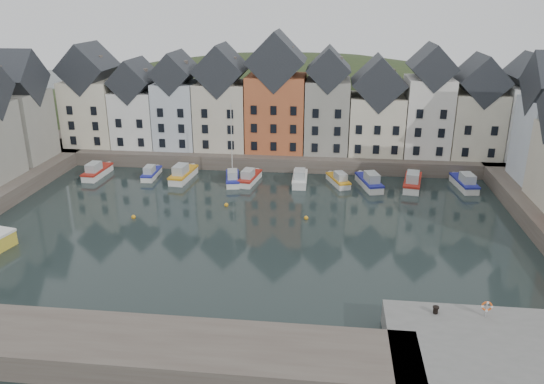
% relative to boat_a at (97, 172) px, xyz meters
% --- Properties ---
extents(ground, '(260.00, 260.00, 0.00)m').
position_rel_boat_a_xyz_m(ground, '(24.64, -17.19, -0.73)').
color(ground, black).
rests_on(ground, ground).
extents(far_quay, '(90.00, 16.00, 2.00)m').
position_rel_boat_a_xyz_m(far_quay, '(24.64, 12.81, 0.27)').
color(far_quay, '#4F443D').
rests_on(far_quay, ground).
extents(near_quay, '(18.00, 10.00, 2.00)m').
position_rel_boat_a_xyz_m(near_quay, '(46.64, -37.19, 0.27)').
color(near_quay, '#60605E').
rests_on(near_quay, ground).
extents(near_wall, '(50.00, 6.00, 2.00)m').
position_rel_boat_a_xyz_m(near_wall, '(14.64, -39.19, 0.27)').
color(near_wall, '#4F443D').
rests_on(near_wall, ground).
extents(hillside, '(153.60, 70.40, 64.00)m').
position_rel_boat_a_xyz_m(hillside, '(24.66, 38.81, -18.69)').
color(hillside, '#24351A').
rests_on(hillside, ground).
extents(far_terrace, '(72.37, 8.16, 17.78)m').
position_rel_boat_a_xyz_m(far_terrace, '(27.85, 10.81, 8.15)').
color(far_terrace, beige).
rests_on(far_terrace, far_quay).
extents(mooring_buoys, '(20.50, 5.50, 0.50)m').
position_rel_boat_a_xyz_m(mooring_buoys, '(20.64, -11.86, -0.58)').
color(mooring_buoys, orange).
rests_on(mooring_buoys, ground).
extents(boat_a, '(2.24, 6.46, 2.45)m').
position_rel_boat_a_xyz_m(boat_a, '(0.00, 0.00, 0.00)').
color(boat_a, silver).
rests_on(boat_a, ground).
extents(boat_b, '(1.84, 5.41, 2.06)m').
position_rel_boat_a_xyz_m(boat_b, '(7.86, 0.47, -0.12)').
color(boat_b, silver).
rests_on(boat_b, ground).
extents(boat_c, '(2.71, 6.95, 2.61)m').
position_rel_boat_a_xyz_m(boat_c, '(12.63, 0.03, 0.05)').
color(boat_c, silver).
rests_on(boat_c, ground).
extents(boat_d, '(2.89, 6.03, 11.06)m').
position_rel_boat_a_xyz_m(boat_d, '(19.85, -0.60, -0.01)').
color(boat_d, silver).
rests_on(boat_d, ground).
extents(boat_e, '(2.73, 6.14, 2.28)m').
position_rel_boat_a_xyz_m(boat_e, '(22.15, -0.13, -0.05)').
color(boat_e, silver).
rests_on(boat_e, ground).
extents(boat_f, '(2.08, 6.30, 2.40)m').
position_rel_boat_a_xyz_m(boat_f, '(29.10, 0.25, -0.01)').
color(boat_f, silver).
rests_on(boat_f, ground).
extents(boat_g, '(3.53, 5.72, 2.10)m').
position_rel_boat_a_xyz_m(boat_g, '(34.41, 0.42, -0.10)').
color(boat_g, silver).
rests_on(boat_g, ground).
extents(boat_h, '(3.69, 6.86, 2.52)m').
position_rel_boat_a_xyz_m(boat_h, '(38.55, -0.27, 0.02)').
color(boat_h, silver).
rests_on(boat_h, ground).
extents(boat_i, '(3.37, 7.17, 2.65)m').
position_rel_boat_a_xyz_m(boat_i, '(44.28, 0.24, 0.06)').
color(boat_i, silver).
rests_on(boat_i, ground).
extents(boat_j, '(2.81, 6.64, 2.47)m').
position_rel_boat_a_xyz_m(boat_j, '(51.24, 0.90, 0.01)').
color(boat_j, silver).
rests_on(boat_j, ground).
extents(mooring_bollard, '(0.48, 0.48, 0.56)m').
position_rel_boat_a_xyz_m(mooring_bollard, '(41.40, -33.69, 1.58)').
color(mooring_bollard, black).
rests_on(mooring_bollard, near_quay).
extents(life_ring_post, '(0.80, 0.17, 1.30)m').
position_rel_boat_a_xyz_m(life_ring_post, '(44.98, -33.74, 2.13)').
color(life_ring_post, gray).
rests_on(life_ring_post, near_quay).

